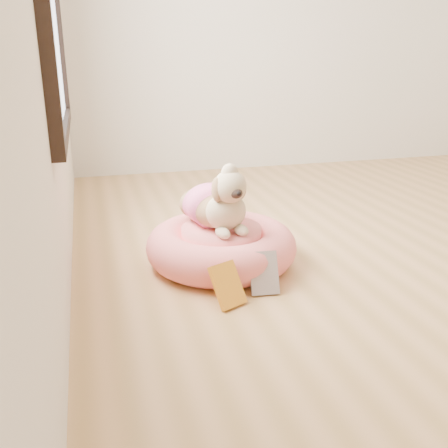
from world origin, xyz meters
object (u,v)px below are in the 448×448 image
object	(u,v)px
dog	(217,193)
pet_bed	(221,246)
book_yellow	(227,285)
book_white	(264,273)

from	to	relation	value
dog	pet_bed	bearing A→B (deg)	-51.35
book_yellow	book_white	world-z (taller)	book_white
pet_bed	book_yellow	xyz separation A→B (m)	(-0.09, -0.42, -0.00)
pet_bed	book_white	bearing A→B (deg)	-74.46
pet_bed	book_yellow	size ratio (longest dim) A/B	3.93
dog	book_yellow	distance (m)	0.52
dog	book_yellow	xyz separation A→B (m)	(-0.07, -0.44, -0.28)
pet_bed	dog	world-z (taller)	dog
pet_bed	book_yellow	distance (m)	0.43
dog	book_white	bearing A→B (deg)	-83.45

